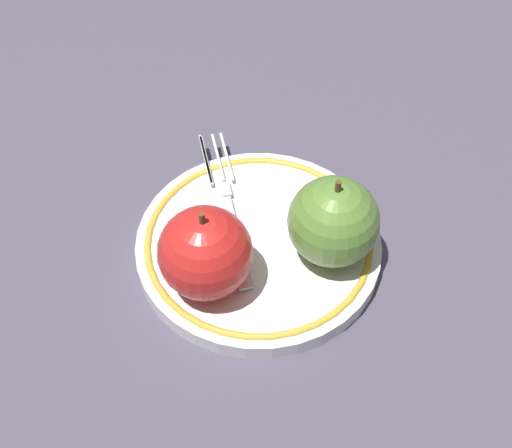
# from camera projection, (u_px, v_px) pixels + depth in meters

# --- Properties ---
(ground_plane) EXTENTS (2.00, 2.00, 0.00)m
(ground_plane) POSITION_uv_depth(u_px,v_px,m) (258.00, 252.00, 0.61)
(ground_plane) COLOR #4C4859
(plate) EXTENTS (0.21, 0.21, 0.02)m
(plate) POSITION_uv_depth(u_px,v_px,m) (256.00, 246.00, 0.60)
(plate) COLOR white
(plate) RESTS_ON ground_plane
(apple_red_whole) EXTENTS (0.07, 0.07, 0.08)m
(apple_red_whole) POSITION_uv_depth(u_px,v_px,m) (205.00, 253.00, 0.54)
(apple_red_whole) COLOR red
(apple_red_whole) RESTS_ON plate
(apple_second_whole) EXTENTS (0.07, 0.07, 0.08)m
(apple_second_whole) POSITION_uv_depth(u_px,v_px,m) (333.00, 222.00, 0.56)
(apple_second_whole) COLOR #5E8A37
(apple_second_whole) RESTS_ON plate
(fork) EXTENTS (0.07, 0.18, 0.00)m
(fork) POSITION_uv_depth(u_px,v_px,m) (227.00, 210.00, 0.61)
(fork) COLOR silver
(fork) RESTS_ON plate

